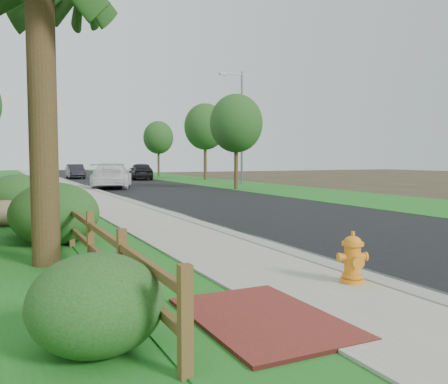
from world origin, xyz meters
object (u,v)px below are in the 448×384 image
fire_hydrant (353,259)px  ranch_fence (65,216)px  streetlight (240,121)px  white_suv (112,175)px  dark_car_mid (141,171)px

fire_hydrant → ranch_fence: bearing=117.9°
fire_hydrant → streetlight: streetlight is taller
streetlight → ranch_fence: bearing=-127.6°
fire_hydrant → streetlight: (11.94, 26.64, 4.41)m
streetlight → white_suv: bearing=179.6°
ranch_fence → fire_hydrant: (3.50, -6.62, -0.14)m
fire_hydrant → white_suv: (2.10, 26.70, 0.41)m
ranch_fence → streetlight: 25.64m
fire_hydrant → dark_car_mid: bearing=79.1°
white_suv → streetlight: (9.84, -0.06, 4.00)m
dark_car_mid → ranch_fence: bearing=79.2°
ranch_fence → dark_car_mid: dark_car_mid is taller
dark_car_mid → streetlight: (4.64, -11.36, 4.06)m
ranch_fence → white_suv: bearing=74.4°
dark_car_mid → white_suv: bearing=73.4°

